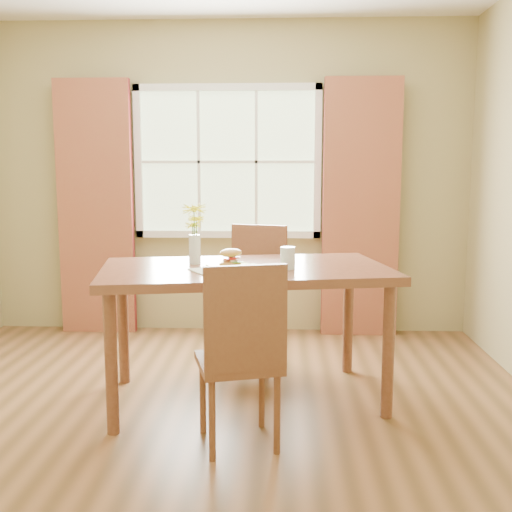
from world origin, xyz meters
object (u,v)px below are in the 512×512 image
at_px(croissant_sandwich, 231,258).
at_px(chair_near, 241,349).
at_px(flower_vase, 195,228).
at_px(dining_table, 245,281).
at_px(water_glass, 288,259).
at_px(chair_far, 255,289).

bearing_deg(croissant_sandwich, chair_near, -117.64).
relative_size(chair_near, flower_vase, 2.61).
height_order(dining_table, flower_vase, flower_vase).
relative_size(dining_table, water_glass, 14.21).
distance_m(dining_table, flower_vase, 0.46).
bearing_deg(chair_near, croissant_sandwich, 84.45).
bearing_deg(water_glass, chair_far, 106.68).
bearing_deg(flower_vase, chair_near, -66.58).
distance_m(chair_near, chair_far, 1.41).
bearing_deg(dining_table, croissant_sandwich, -132.02).
relative_size(chair_near, water_glass, 7.43).
bearing_deg(flower_vase, chair_far, 59.77).
height_order(chair_far, water_glass, chair_far).
height_order(chair_far, croissant_sandwich, chair_far).
xyz_separation_m(dining_table, water_glass, (0.26, -0.07, 0.15)).
bearing_deg(chair_far, flower_vase, -103.82).
distance_m(croissant_sandwich, water_glass, 0.34).
distance_m(chair_far, water_glass, 0.88).
height_order(chair_near, chair_far, chair_far).
relative_size(chair_far, croissant_sandwich, 5.75).
bearing_deg(chair_far, croissant_sandwich, -80.69).
relative_size(chair_near, chair_far, 0.96).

